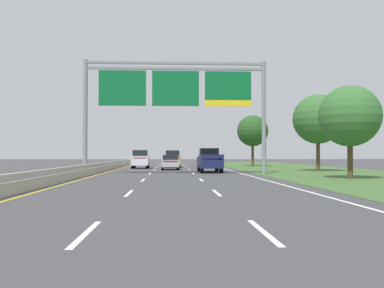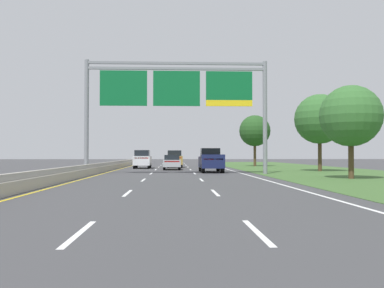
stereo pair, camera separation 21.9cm
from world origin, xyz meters
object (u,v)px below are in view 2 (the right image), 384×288
at_px(car_gold_centre_lane_suv, 174,159).
at_px(car_white_left_lane_suv, 143,159).
at_px(roadside_tree_far, 320,119).
at_px(car_silver_centre_lane_sedan, 172,162).
at_px(overhead_sign_gantry, 177,93).
at_px(roadside_tree_distant, 255,131).
at_px(pickup_truck_navy, 211,160).
at_px(roadside_tree_mid, 351,116).

relative_size(car_gold_centre_lane_suv, car_white_left_lane_suv, 1.01).
height_order(car_white_left_lane_suv, roadside_tree_far, roadside_tree_far).
bearing_deg(car_silver_centre_lane_sedan, car_gold_centre_lane_suv, -2.32).
relative_size(overhead_sign_gantry, roadside_tree_distant, 2.15).
bearing_deg(car_gold_centre_lane_suv, car_white_left_lane_suv, 127.71).
bearing_deg(car_gold_centre_lane_suv, roadside_tree_far, -133.64).
distance_m(overhead_sign_gantry, car_gold_centre_lane_suv, 18.80).
xyz_separation_m(pickup_truck_navy, roadside_tree_distant, (7.71, 18.79, 3.78)).
xyz_separation_m(pickup_truck_navy, roadside_tree_mid, (8.37, -11.04, 3.10)).
bearing_deg(car_white_left_lane_suv, roadside_tree_distant, -62.51).
bearing_deg(overhead_sign_gantry, pickup_truck_navy, 51.52).
bearing_deg(car_gold_centre_lane_suv, roadside_tree_mid, -156.55).
bearing_deg(pickup_truck_navy, car_white_left_lane_suv, 32.98).
height_order(car_silver_centre_lane_sedan, car_gold_centre_lane_suv, car_gold_centre_lane_suv).
bearing_deg(roadside_tree_far, pickup_truck_navy, -172.59).
height_order(pickup_truck_navy, roadside_tree_far, roadside_tree_far).
height_order(overhead_sign_gantry, roadside_tree_distant, overhead_sign_gantry).
height_order(car_gold_centre_lane_suv, car_white_left_lane_suv, same).
xyz_separation_m(car_gold_centre_lane_suv, roadside_tree_distant, (11.07, 4.81, 3.76)).
bearing_deg(car_white_left_lane_suv, pickup_truck_navy, -147.64).
xyz_separation_m(car_gold_centre_lane_suv, car_white_left_lane_suv, (-3.71, -3.04, 0.00)).
bearing_deg(car_white_left_lane_suv, overhead_sign_gantry, -165.86).
bearing_deg(roadside_tree_mid, roadside_tree_far, 79.65).
height_order(car_silver_centre_lane_sedan, car_white_left_lane_suv, car_white_left_lane_suv).
relative_size(car_gold_centre_lane_suv, roadside_tree_mid, 0.76).
bearing_deg(car_white_left_lane_suv, car_gold_centre_lane_suv, -51.13).
bearing_deg(roadside_tree_distant, car_white_left_lane_suv, -151.99).
distance_m(car_white_left_lane_suv, roadside_tree_distant, 17.15).
bearing_deg(overhead_sign_gantry, roadside_tree_mid, -31.44).
relative_size(car_white_left_lane_suv, roadside_tree_far, 0.63).
height_order(car_white_left_lane_suv, roadside_tree_mid, roadside_tree_mid).
bearing_deg(pickup_truck_navy, overhead_sign_gantry, 141.62).
relative_size(pickup_truck_navy, roadside_tree_mid, 0.87).
bearing_deg(car_gold_centre_lane_suv, car_silver_centre_lane_sedan, 176.47).
height_order(car_silver_centre_lane_sedan, roadside_tree_distant, roadside_tree_distant).
relative_size(overhead_sign_gantry, roadside_tree_far, 2.03).
relative_size(pickup_truck_navy, roadside_tree_distant, 0.77).
xyz_separation_m(car_silver_centre_lane_sedan, car_gold_centre_lane_suv, (0.25, 7.63, 0.28)).
distance_m(roadside_tree_mid, roadside_tree_far, 12.65).
distance_m(car_white_left_lane_suv, roadside_tree_far, 20.50).
height_order(pickup_truck_navy, car_gold_centre_lane_suv, pickup_truck_navy).
xyz_separation_m(car_silver_centre_lane_sedan, car_white_left_lane_suv, (-3.46, 4.59, 0.28)).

